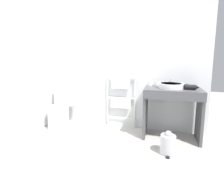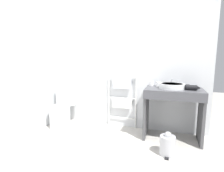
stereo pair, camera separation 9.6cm
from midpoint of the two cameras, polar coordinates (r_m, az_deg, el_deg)
name	(u,v)px [view 1 (the left image)]	position (r m, az deg, el deg)	size (l,w,h in m)	color
wall_back	(122,57)	(3.29, 2.60, 9.39)	(3.00, 0.12, 2.63)	silver
wall_side	(27,57)	(3.27, -26.89, 8.47)	(0.12, 2.22, 2.63)	silver
toilet	(61,110)	(3.46, -17.18, -7.53)	(0.39, 0.55, 0.81)	white
towel_radiator	(121,95)	(3.25, 2.02, -2.86)	(0.55, 0.06, 0.98)	white
vanity_counter	(172,105)	(2.95, 18.12, -5.99)	(0.87, 0.54, 0.82)	#4C4C51
sink_basin	(171,86)	(2.90, 17.76, 0.13)	(0.40, 0.40, 0.08)	white
faucet	(170,82)	(3.11, 17.71, 1.32)	(0.02, 0.10, 0.12)	silver
cup_near_wall	(150,83)	(3.09, 11.53, 0.93)	(0.07, 0.07, 0.09)	white
cup_near_edge	(157,84)	(3.06, 13.65, 0.70)	(0.07, 0.07, 0.08)	white
hair_dryer	(190,87)	(2.88, 23.39, -0.29)	(0.21, 0.18, 0.08)	black
trash_bin	(168,144)	(2.59, 16.74, -17.67)	(0.21, 0.24, 0.33)	#B7B7BC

